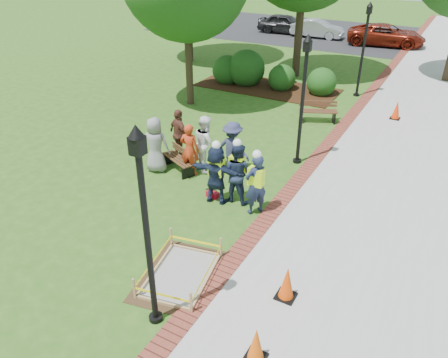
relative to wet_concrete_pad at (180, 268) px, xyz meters
The scene contains 31 objects.
ground 1.96m from the wet_concrete_pad, 119.90° to the left, with size 100.00×100.00×0.00m, color #285116.
sidewalk 12.37m from the wet_concrete_pad, 70.98° to the left, with size 6.00×60.00×0.02m, color #9E9E99.
brick_edging 11.72m from the wet_concrete_pad, 86.19° to the left, with size 0.50×60.00×0.03m, color maroon.
mulch_bed 14.25m from the wet_concrete_pad, 106.18° to the left, with size 7.00×3.00×0.05m, color #381E0F.
parking_lot 28.71m from the wet_concrete_pad, 91.94° to the left, with size 36.00×12.00×0.01m, color black.
wet_concrete_pad is the anchor object (origin of this frame).
bench_near 5.13m from the wet_concrete_pad, 124.67° to the left, with size 1.44×0.98×0.75m.
bench_far 10.56m from the wet_concrete_pad, 91.64° to the left, with size 1.61×1.09×0.83m.
cone_front 2.73m from the wet_concrete_pad, 25.76° to the right, with size 0.39×0.39×0.77m.
cone_back 2.42m from the wet_concrete_pad, 12.95° to the left, with size 0.42×0.42×0.82m.
cone_far 12.68m from the wet_concrete_pad, 78.75° to the left, with size 0.40×0.40×0.80m.
toolbox 3.50m from the wet_concrete_pad, 108.42° to the left, with size 0.36×0.20×0.18m, color #B60E23.
lamp_near 2.62m from the wet_concrete_pad, 77.99° to the right, with size 0.28×0.28×4.26m.
lamp_mid 7.06m from the wet_concrete_pad, 87.61° to the left, with size 0.28×0.28×4.26m.
lamp_far 14.86m from the wet_concrete_pad, 88.91° to the left, with size 0.28×0.28×4.26m.
shrub_a 14.88m from the wet_concrete_pad, 114.62° to the left, with size 1.53×1.53×1.53m, color #1A4112.
shrub_b 14.74m from the wet_concrete_pad, 110.72° to the left, with size 1.89×1.89×1.89m, color #1A4112.
shrub_c 14.21m from the wet_concrete_pad, 103.28° to the left, with size 1.35×1.35×1.35m, color #1A4112.
shrub_d 14.08m from the wet_concrete_pad, 95.29° to the left, with size 1.41×1.41×1.41m, color #1A4112.
shrub_e 15.37m from the wet_concrete_pad, 103.26° to the left, with size 0.96×0.96×0.96m, color #1A4112.
casual_person_a 5.31m from the wet_concrete_pad, 132.33° to the left, with size 0.67×0.53×1.83m.
casual_person_b 4.92m from the wet_concrete_pad, 120.22° to the left, with size 0.60×0.43×1.73m.
casual_person_c 5.29m from the wet_concrete_pad, 114.62° to the left, with size 0.68×0.70×1.86m.
casual_person_d 6.10m from the wet_concrete_pad, 124.09° to the left, with size 0.66×0.56×1.77m.
casual_person_e 5.12m from the wet_concrete_pad, 104.67° to the left, with size 0.58×0.39×1.77m.
hivis_worker_a 3.39m from the wet_concrete_pad, 105.49° to the left, with size 0.61×0.43×1.93m.
hivis_worker_b 3.30m from the wet_concrete_pad, 83.93° to the left, with size 0.63×0.67×1.92m.
hivis_worker_c 3.62m from the wet_concrete_pad, 96.54° to the left, with size 0.59×0.38×1.96m.
parked_car_a 28.32m from the wet_concrete_pad, 107.35° to the left, with size 4.82×2.10×1.57m, color black.
parked_car_b 27.30m from the wet_concrete_pad, 102.17° to the left, with size 4.25×1.85×1.39m, color #A7A7AC.
parked_car_c 26.45m from the wet_concrete_pad, 91.62° to the left, with size 4.78×2.08×1.56m, color maroon.
Camera 1 is at (5.53, -7.85, 6.85)m, focal length 35.00 mm.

